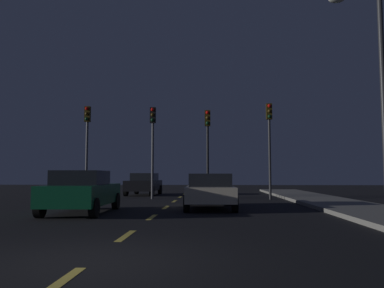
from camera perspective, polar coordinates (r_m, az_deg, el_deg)
ground_plane at (r=13.29m, az=-5.53°, el=-10.42°), size 80.00×80.00×0.00m
sidewalk_curb_right at (r=14.29m, az=26.23°, el=-9.27°), size 3.00×40.00×0.15m
lane_stripe_nearest at (r=5.41m, az=-18.93°, el=-18.81°), size 0.16×1.60×0.01m
lane_stripe_second at (r=8.99m, az=-9.70°, el=-13.17°), size 0.16×1.60×0.01m
lane_stripe_third at (r=12.70m, az=-5.92°, el=-10.68°), size 0.16×1.60×0.01m
lane_stripe_fourth at (r=16.45m, az=-3.89°, el=-9.29°), size 0.16×1.60×0.01m
lane_stripe_fifth at (r=20.22m, az=-2.62°, el=-8.42°), size 0.16×1.60×0.01m
lane_stripe_sixth at (r=24.00m, az=-1.75°, el=-7.82°), size 0.16×1.60×0.01m
lane_stripe_seventh at (r=27.78m, az=-1.12°, el=-7.38°), size 0.16×1.60×0.01m
traffic_signal_far_left at (r=23.06m, az=-15.22°, el=1.41°), size 0.32×0.38×5.32m
traffic_signal_center_left at (r=22.17m, az=-5.82°, el=1.36°), size 0.32×0.38×5.23m
traffic_signal_center_right at (r=21.91m, az=2.32°, el=1.08°), size 0.32×0.38×5.03m
traffic_signal_far_right at (r=22.18m, az=11.34°, el=1.68°), size 0.32×0.38×5.39m
car_stopped_ahead at (r=15.84m, az=2.67°, el=-6.85°), size 2.05×4.49×1.41m
car_adjacent_lane at (r=14.42m, az=-15.89°, el=-6.72°), size 2.06×4.37×1.51m
car_oncoming_far at (r=26.52m, az=-7.09°, el=-5.85°), size 2.10×3.99×1.48m
street_lamp_right at (r=14.83m, az=25.36°, el=8.47°), size 1.84×0.36×7.70m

